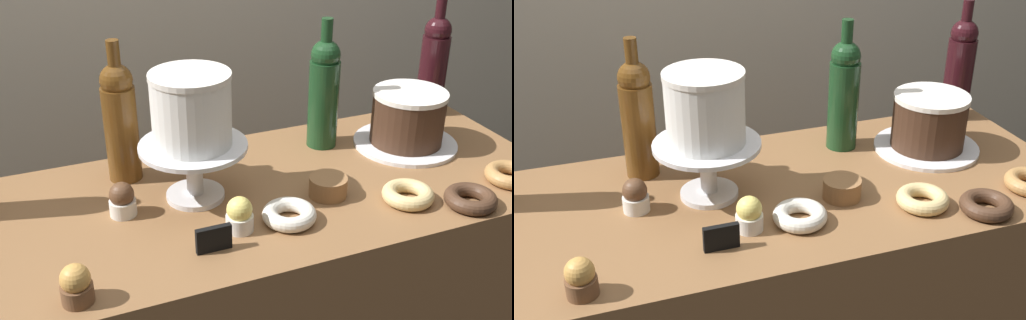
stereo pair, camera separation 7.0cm
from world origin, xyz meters
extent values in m
cylinder|color=silver|center=(-0.13, 0.03, 0.90)|extent=(0.13, 0.13, 0.01)
cylinder|color=silver|center=(-0.13, 0.03, 0.96)|extent=(0.04, 0.04, 0.11)
cylinder|color=silver|center=(-0.13, 0.03, 1.02)|extent=(0.23, 0.23, 0.01)
cylinder|color=white|center=(-0.13, 0.03, 1.10)|extent=(0.17, 0.17, 0.14)
cylinder|color=white|center=(-0.13, 0.03, 1.18)|extent=(0.17, 0.17, 0.01)
cylinder|color=white|center=(0.44, 0.08, 0.90)|extent=(0.26, 0.26, 0.01)
cylinder|color=#3D2619|center=(0.44, 0.08, 0.97)|extent=(0.18, 0.18, 0.12)
cylinder|color=white|center=(0.44, 0.08, 1.03)|extent=(0.18, 0.18, 0.01)
cylinder|color=#5B3814|center=(-0.25, 0.18, 1.01)|extent=(0.08, 0.08, 0.22)
sphere|color=#5B3814|center=(-0.25, 0.18, 1.13)|extent=(0.07, 0.07, 0.07)
cylinder|color=#5B3814|center=(-0.25, 0.18, 1.18)|extent=(0.03, 0.03, 0.08)
cylinder|color=#193D1E|center=(0.25, 0.16, 1.01)|extent=(0.08, 0.08, 0.22)
sphere|color=#193D1E|center=(0.25, 0.16, 1.13)|extent=(0.07, 0.07, 0.07)
cylinder|color=#193D1E|center=(0.25, 0.16, 1.18)|extent=(0.03, 0.03, 0.08)
cylinder|color=black|center=(0.62, 0.23, 1.01)|extent=(0.08, 0.08, 0.22)
sphere|color=black|center=(0.62, 0.23, 1.13)|extent=(0.07, 0.07, 0.07)
cylinder|color=black|center=(0.62, 0.23, 1.18)|extent=(0.03, 0.03, 0.08)
cylinder|color=brown|center=(-0.42, -0.23, 0.91)|extent=(0.06, 0.06, 0.03)
sphere|color=#CC9347|center=(-0.42, -0.23, 0.94)|extent=(0.05, 0.05, 0.05)
cylinder|color=white|center=(-0.09, -0.13, 0.91)|extent=(0.06, 0.06, 0.03)
sphere|color=#EFDB6B|center=(-0.09, -0.13, 0.94)|extent=(0.05, 0.05, 0.05)
cylinder|color=white|center=(-0.29, 0.02, 0.91)|extent=(0.06, 0.06, 0.03)
sphere|color=brown|center=(-0.29, 0.02, 0.94)|extent=(0.05, 0.05, 0.05)
torus|color=#B27F47|center=(0.55, -0.17, 0.91)|extent=(0.11, 0.11, 0.03)
torus|color=#E0C17F|center=(0.29, -0.16, 0.91)|extent=(0.11, 0.11, 0.03)
torus|color=silver|center=(0.02, -0.13, 0.91)|extent=(0.11, 0.11, 0.03)
torus|color=#472D1E|center=(0.40, -0.22, 0.91)|extent=(0.11, 0.11, 0.03)
cylinder|color=olive|center=(0.14, -0.07, 0.90)|extent=(0.08, 0.08, 0.01)
cylinder|color=olive|center=(0.14, -0.07, 0.91)|extent=(0.08, 0.08, 0.01)
cylinder|color=olive|center=(0.14, -0.07, 0.92)|extent=(0.08, 0.08, 0.01)
cylinder|color=olive|center=(0.14, -0.07, 0.93)|extent=(0.08, 0.08, 0.01)
cube|color=black|center=(-0.16, -0.17, 0.92)|extent=(0.07, 0.01, 0.05)
camera|label=1|loc=(-0.46, -1.12, 1.61)|focal=44.44mm
camera|label=2|loc=(-0.39, -1.15, 1.61)|focal=44.44mm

